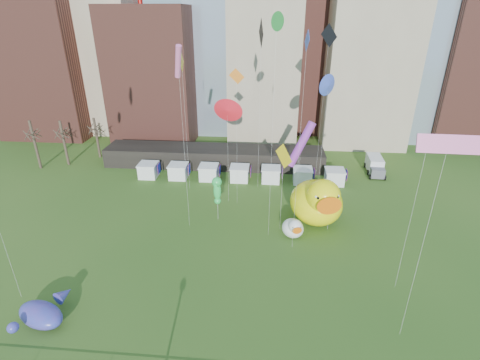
# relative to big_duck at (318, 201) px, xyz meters

# --- Properties ---
(skyline) EXTENTS (101.00, 23.00, 68.00)m
(skyline) POSITION_rel_big_duck_xyz_m (-9.65, 37.22, 18.26)
(skyline) COLOR brown
(skyline) RESTS_ON ground
(pavilion) EXTENTS (38.00, 6.00, 3.20)m
(pavilion) POSITION_rel_big_duck_xyz_m (-15.90, 18.16, -1.58)
(pavilion) COLOR black
(pavilion) RESTS_ON ground
(vendor_tents) EXTENTS (33.24, 2.80, 2.40)m
(vendor_tents) POSITION_rel_big_duck_xyz_m (-10.88, 12.16, -2.07)
(vendor_tents) COLOR white
(vendor_tents) RESTS_ON ground
(bare_trees) EXTENTS (8.44, 6.44, 8.50)m
(bare_trees) POSITION_rel_big_duck_xyz_m (-42.07, 16.70, 0.83)
(bare_trees) COLOR #382B21
(bare_trees) RESTS_ON ground
(big_duck) EXTENTS (7.81, 9.55, 6.92)m
(big_duck) POSITION_rel_big_duck_xyz_m (0.00, 0.00, 0.00)
(big_duck) COLOR #FFF30D
(big_duck) RESTS_ON ground
(small_duck) EXTENTS (3.16, 3.80, 2.73)m
(small_duck) POSITION_rel_big_duck_xyz_m (-3.08, -3.45, -1.92)
(small_duck) COLOR white
(small_duck) RESTS_ON ground
(seahorse_green) EXTENTS (1.30, 1.62, 6.11)m
(seahorse_green) POSITION_rel_big_duck_xyz_m (-12.66, -0.29, 1.36)
(seahorse_green) COLOR silver
(seahorse_green) RESTS_ON ground
(seahorse_purple) EXTENTS (1.37, 1.63, 5.19)m
(seahorse_purple) POSITION_rel_big_duck_xyz_m (1.36, -1.45, 0.54)
(seahorse_purple) COLOR silver
(seahorse_purple) RESTS_ON ground
(whale_inflatable) EXTENTS (5.24, 5.83, 2.06)m
(whale_inflatable) POSITION_rel_big_duck_xyz_m (-25.47, -18.62, -2.24)
(whale_inflatable) COLOR #5F3CA5
(whale_inflatable) RESTS_ON ground
(box_truck) EXTENTS (2.81, 6.29, 2.62)m
(box_truck) POSITION_rel_big_duck_xyz_m (11.54, 17.22, -1.83)
(box_truck) COLOR white
(box_truck) RESTS_ON ground
(kite_1) EXTENTS (4.00, 0.69, 17.53)m
(kite_1) POSITION_rel_big_duck_xyz_m (5.29, -17.37, 13.69)
(kite_1) COLOR silver
(kite_1) RESTS_ON ground
(kite_2) EXTENTS (2.32, 1.76, 23.47)m
(kite_2) POSITION_rel_big_duck_xyz_m (0.69, 8.83, 18.37)
(kite_2) COLOR silver
(kite_2) RESTS_ON ground
(kite_3) EXTENTS (1.69, 1.04, 15.45)m
(kite_3) POSITION_rel_big_duck_xyz_m (6.64, -11.42, 11.75)
(kite_3) COLOR silver
(kite_3) RESTS_ON ground
(kite_4) EXTENTS (0.20, 3.00, 20.33)m
(kite_4) POSITION_rel_big_duck_xyz_m (-18.30, 8.49, 15.33)
(kite_4) COLOR silver
(kite_4) RESTS_ON ground
(kite_5) EXTENTS (0.30, 1.87, 23.33)m
(kite_5) POSITION_rel_big_duck_xyz_m (-3.25, -5.60, 18.10)
(kite_5) COLOR silver
(kite_5) RESTS_ON ground
(kite_7) EXTENTS (4.01, 2.09, 11.43)m
(kite_7) POSITION_rel_big_duck_xyz_m (-1.94, 7.11, 4.98)
(kite_7) COLOR silver
(kite_7) RESTS_ON ground
(kite_8) EXTENTS (2.76, 1.51, 14.69)m
(kite_8) POSITION_rel_big_duck_xyz_m (-11.84, 4.81, 10.07)
(kite_8) COLOR silver
(kite_8) RESTS_ON ground
(kite_9) EXTENTS (1.47, 2.13, 21.78)m
(kite_9) POSITION_rel_big_duck_xyz_m (-16.11, -1.93, 16.79)
(kite_9) COLOR silver
(kite_9) RESTS_ON ground
(kite_10) EXTENTS (0.48, 3.74, 24.10)m
(kite_10) POSITION_rel_big_duck_xyz_m (-7.87, 9.93, 18.75)
(kite_10) COLOR silver
(kite_10) RESTS_ON ground
(kite_11) EXTENTS (1.02, 1.68, 24.79)m
(kite_11) POSITION_rel_big_duck_xyz_m (-6.03, -3.31, 20.63)
(kite_11) COLOR silver
(kite_11) RESTS_ON ground
(kite_12) EXTENTS (1.84, 2.26, 11.25)m
(kite_12) POSITION_rel_big_duck_xyz_m (-4.62, -1.93, 6.53)
(kite_12) COLOR silver
(kite_12) RESTS_ON ground
(kite_13) EXTENTS (1.75, 2.28, 17.96)m
(kite_13) POSITION_rel_big_duck_xyz_m (0.57, 4.61, 13.48)
(kite_13) COLOR silver
(kite_13) RESTS_ON ground
(kite_14) EXTENTS (1.91, 0.30, 18.54)m
(kite_14) POSITION_rel_big_duck_xyz_m (-10.59, 4.60, 13.73)
(kite_14) COLOR silver
(kite_14) RESTS_ON ground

